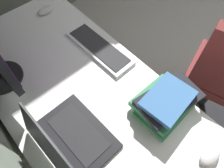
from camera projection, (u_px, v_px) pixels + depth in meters
name	position (u px, v px, depth m)	size (l,w,h in m)	color
desk	(104.00, 122.00, 1.00)	(1.87, 0.71, 0.73)	white
drawer_pedestal	(75.00, 113.00, 1.37)	(0.40, 0.51, 0.69)	white
laptop_leftmost	(67.00, 139.00, 0.84)	(0.34, 0.26, 0.21)	black
keyboard_main	(99.00, 47.00, 1.14)	(0.42, 0.15, 0.02)	silver
mouse_main	(210.00, 155.00, 0.83)	(0.06, 0.10, 0.03)	silver
mouse_spare	(45.00, 10.00, 1.30)	(0.06, 0.10, 0.03)	silver
book_stack_far	(166.00, 103.00, 0.92)	(0.22, 0.30, 0.10)	#3D8456
office_chair	(220.00, 83.00, 1.36)	(0.56, 0.60, 0.97)	maroon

